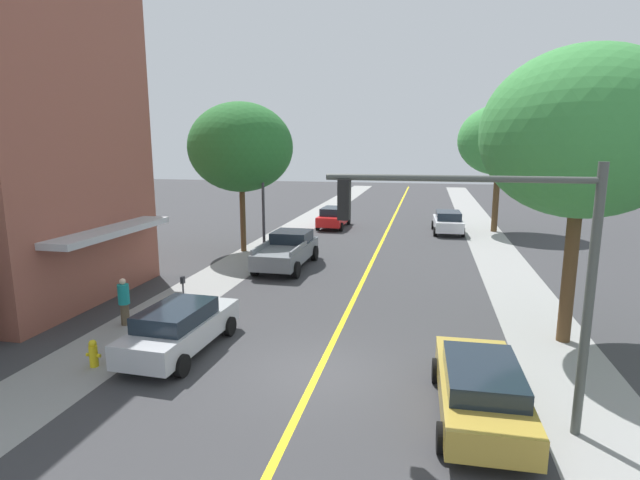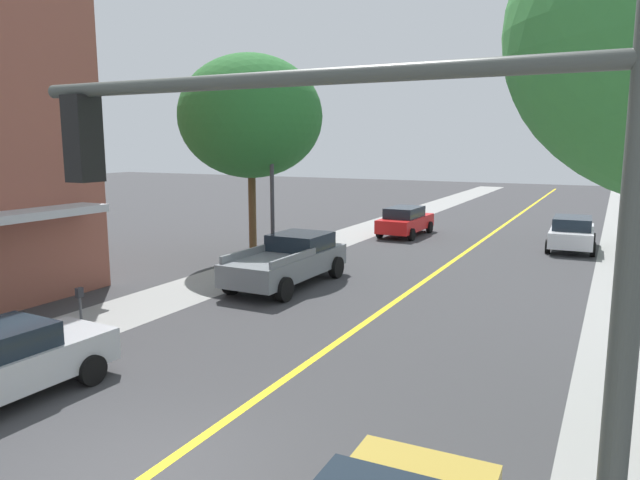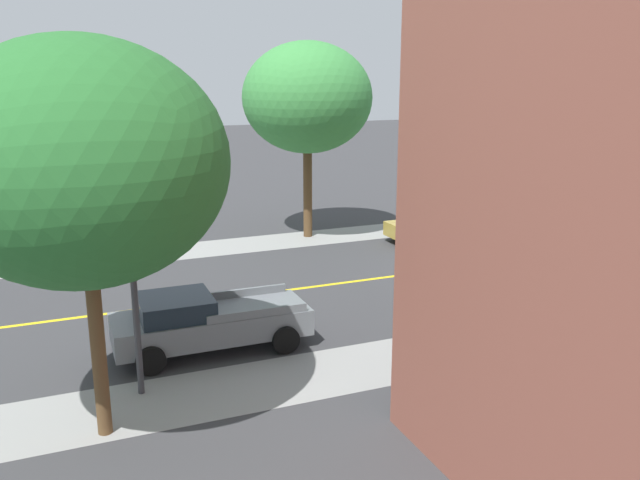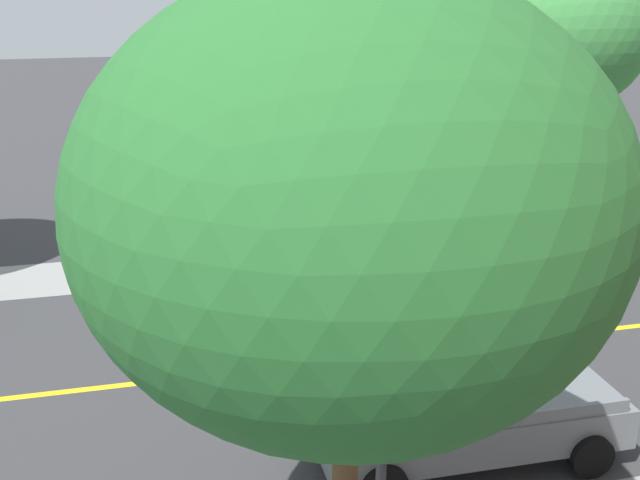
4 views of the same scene
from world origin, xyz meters
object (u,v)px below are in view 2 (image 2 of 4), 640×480
object	(u,v)px
traffic_light_mast	(378,258)
white_sedan_right_curb	(572,233)
street_lamp	(272,166)
red_sedan_left_curb	(405,221)
grey_pickup_truck	(289,260)
parking_meter	(80,304)
street_tree_right_corner	(251,117)

from	to	relation	value
traffic_light_mast	white_sedan_right_curb	world-z (taller)	traffic_light_mast
traffic_light_mast	street_lamp	size ratio (longest dim) A/B	0.89
red_sedan_left_curb	grey_pickup_truck	xyz separation A→B (m)	(-0.05, -12.55, 0.07)
street_lamp	white_sedan_right_curb	distance (m)	14.70
parking_meter	grey_pickup_truck	distance (m)	7.62
white_sedan_right_curb	street_tree_right_corner	bearing A→B (deg)	124.06
street_lamp	parking_meter	bearing A→B (deg)	-90.43
red_sedan_left_curb	white_sedan_right_curb	size ratio (longest dim) A/B	1.00
grey_pickup_truck	street_lamp	bearing A→B (deg)	43.67
red_sedan_left_curb	white_sedan_right_curb	distance (m)	8.41
traffic_light_mast	red_sedan_left_curb	size ratio (longest dim) A/B	1.28
red_sedan_left_curb	white_sedan_right_curb	xyz separation A→B (m)	(8.39, -0.59, 0.01)
street_lamp	red_sedan_left_curb	size ratio (longest dim) A/B	1.45
traffic_light_mast	street_tree_right_corner	bearing A→B (deg)	-53.54
parking_meter	red_sedan_left_curb	distance (m)	19.99
traffic_light_mast	street_lamp	world-z (taller)	street_lamp
street_tree_right_corner	white_sedan_right_curb	bearing A→B (deg)	36.25
street_lamp	red_sedan_left_curb	world-z (taller)	street_lamp
street_lamp	street_tree_right_corner	bearing A→B (deg)	147.96
parking_meter	street_lamp	size ratio (longest dim) A/B	0.19
traffic_light_mast	street_lamp	bearing A→B (deg)	-55.71
parking_meter	traffic_light_mast	size ratio (longest dim) A/B	0.22
red_sedan_left_curb	grey_pickup_truck	size ratio (longest dim) A/B	0.82
traffic_light_mast	parking_meter	bearing A→B (deg)	-29.12
grey_pickup_truck	street_tree_right_corner	bearing A→B (deg)	49.62
traffic_light_mast	grey_pickup_truck	xyz separation A→B (m)	(-8.47, 13.19, -3.16)
street_tree_right_corner	grey_pickup_truck	bearing A→B (deg)	-41.05
parking_meter	white_sedan_right_curb	bearing A→B (deg)	61.48
red_sedan_left_curb	street_tree_right_corner	bearing A→B (deg)	160.03
traffic_light_mast	grey_pickup_truck	distance (m)	15.99
traffic_light_mast	red_sedan_left_curb	distance (m)	27.27
street_tree_right_corner	street_lamp	xyz separation A→B (m)	(1.62, -1.02, -1.97)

